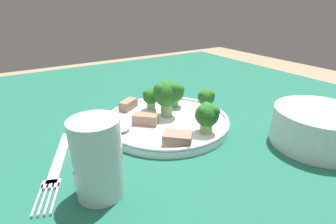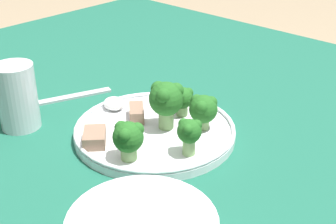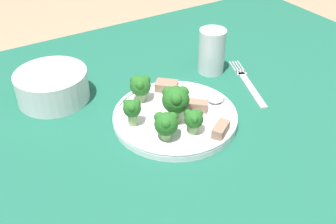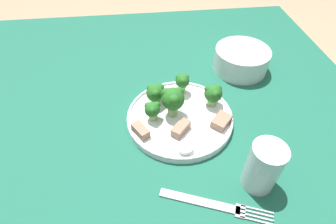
{
  "view_description": "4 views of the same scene",
  "coord_description": "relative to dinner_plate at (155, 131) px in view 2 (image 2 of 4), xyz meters",
  "views": [
    {
      "loc": [
        0.19,
        0.44,
        0.99
      ],
      "look_at": [
        -0.06,
        0.04,
        0.79
      ],
      "focal_mm": 28.0,
      "sensor_mm": 36.0,
      "label": 1
    },
    {
      "loc": [
        -0.48,
        0.48,
        1.12
      ],
      "look_at": [
        -0.06,
        0.03,
        0.8
      ],
      "focal_mm": 50.0,
      "sensor_mm": 36.0,
      "label": 2
    },
    {
      "loc": [
        -0.38,
        -0.46,
        1.22
      ],
      "look_at": [
        -0.07,
        0.04,
        0.8
      ],
      "focal_mm": 42.0,
      "sensor_mm": 36.0,
      "label": 3
    },
    {
      "loc": [
        0.35,
        -0.02,
        1.21
      ],
      "look_at": [
        -0.06,
        0.02,
        0.79
      ],
      "focal_mm": 28.0,
      "sensor_mm": 36.0,
      "label": 4
    }
  ],
  "objects": [
    {
      "name": "broccoli_floret_center_left",
      "position": [
        0.0,
        -0.06,
        0.03
      ],
      "size": [
        0.03,
        0.03,
        0.05
      ],
      "color": "#7FA866",
      "rests_on": "dinner_plate"
    },
    {
      "name": "fork",
      "position": [
        0.21,
        0.03,
        -0.01
      ],
      "size": [
        0.09,
        0.19,
        0.0
      ],
      "color": "#B2B2B7",
      "rests_on": "table"
    },
    {
      "name": "sauce_dollop",
      "position": [
        0.09,
        -0.0,
        0.01
      ],
      "size": [
        0.04,
        0.03,
        0.02
      ],
      "color": "white",
      "rests_on": "dinner_plate"
    },
    {
      "name": "meat_slice_middle_slice",
      "position": [
        0.04,
        -0.09,
        0.01
      ],
      "size": [
        0.05,
        0.04,
        0.02
      ],
      "color": "#846651",
      "rests_on": "dinner_plate"
    },
    {
      "name": "broccoli_floret_near_rim_left",
      "position": [
        -0.03,
        0.08,
        0.04
      ],
      "size": [
        0.04,
        0.04,
        0.05
      ],
      "color": "#7FA866",
      "rests_on": "dinner_plate"
    },
    {
      "name": "meat_slice_rear_slice",
      "position": [
        0.03,
        0.09,
        0.01
      ],
      "size": [
        0.05,
        0.05,
        0.02
      ],
      "color": "#846651",
      "rests_on": "dinner_plate"
    },
    {
      "name": "meat_slice_front_slice",
      "position": [
        0.04,
        -0.0,
        0.01
      ],
      "size": [
        0.05,
        0.05,
        0.02
      ],
      "color": "#846651",
      "rests_on": "dinner_plate"
    },
    {
      "name": "broccoli_floret_back_left",
      "position": [
        -0.08,
        0.02,
        0.04
      ],
      "size": [
        0.03,
        0.03,
        0.05
      ],
      "color": "#7FA866",
      "rests_on": "dinner_plate"
    },
    {
      "name": "broccoli_floret_front_left",
      "position": [
        -0.01,
        -0.02,
        0.05
      ],
      "size": [
        0.05,
        0.05,
        0.07
      ],
      "color": "#7FA866",
      "rests_on": "dinner_plate"
    },
    {
      "name": "broccoli_floret_center_back",
      "position": [
        -0.05,
        -0.05,
        0.04
      ],
      "size": [
        0.04,
        0.04,
        0.05
      ],
      "color": "#7FA866",
      "rests_on": "dinner_plate"
    },
    {
      "name": "table",
      "position": [
        0.05,
        -0.05,
        -0.11
      ],
      "size": [
        1.21,
        1.06,
        0.76
      ],
      "color": "#195642",
      "rests_on": "ground_plane"
    },
    {
      "name": "dinner_plate",
      "position": [
        0.0,
        0.0,
        0.0
      ],
      "size": [
        0.24,
        0.24,
        0.02
      ],
      "color": "white",
      "rests_on": "table"
    },
    {
      "name": "drinking_glass",
      "position": [
        0.17,
        0.12,
        0.04
      ],
      "size": [
        0.06,
        0.06,
        0.1
      ],
      "color": "silver",
      "rests_on": "table"
    }
  ]
}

